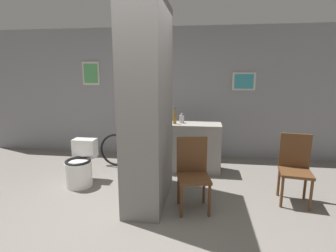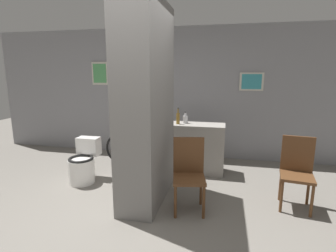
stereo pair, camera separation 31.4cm
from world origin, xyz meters
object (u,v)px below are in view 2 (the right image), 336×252
at_px(bicycle, 146,150).
at_px(toilet, 83,164).
at_px(chair_by_doorway, 297,170).
at_px(chair_near_pillar, 189,171).
at_px(bottle_tall, 178,118).

bearing_deg(bicycle, toilet, -132.12).
bearing_deg(bicycle, chair_by_doorway, -22.79).
bearing_deg(chair_by_doorway, toilet, -173.84).
relative_size(chair_by_doorway, bicycle, 0.58).
bearing_deg(chair_near_pillar, bicycle, 115.01).
height_order(chair_near_pillar, chair_by_doorway, same).
bearing_deg(toilet, chair_by_doorway, -2.12).
bearing_deg(toilet, bicycle, 47.88).
xyz_separation_m(toilet, bottle_tall, (1.39, 0.78, 0.67)).
distance_m(chair_near_pillar, chair_by_doorway, 1.40).
relative_size(chair_near_pillar, bicycle, 0.58).
height_order(chair_near_pillar, bottle_tall, bottle_tall).
bearing_deg(toilet, chair_near_pillar, -15.27).
bearing_deg(bicycle, chair_near_pillar, -53.90).
bearing_deg(chair_near_pillar, chair_by_doorway, 4.08).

